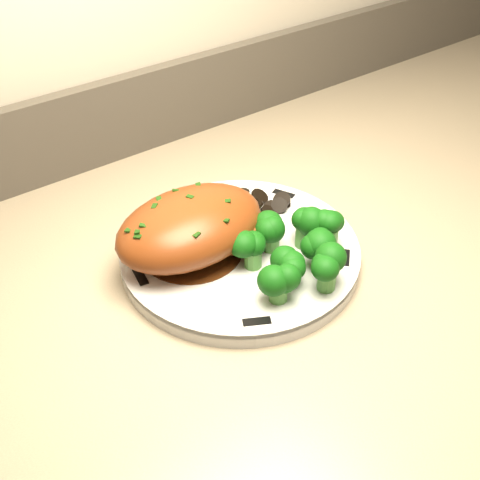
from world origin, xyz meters
TOP-DOWN VIEW (x-y plane):
  - counter at (0.23, 1.67)m, footprint 2.02×0.67m
  - plate at (0.03, 1.69)m, footprint 0.35×0.35m
  - rim_accent_0 at (0.14, 1.74)m, footprint 0.02×0.03m
  - rim_accent_1 at (0.02, 1.81)m, footprint 0.03×0.01m
  - rim_accent_2 at (-0.09, 1.71)m, footprint 0.02×0.03m
  - rim_accent_3 at (-0.03, 1.58)m, footprint 0.03×0.02m
  - rim_accent_4 at (0.12, 1.60)m, footprint 0.03×0.03m
  - gravy_pool at (-0.02, 1.72)m, footprint 0.12×0.12m
  - chicken_breast at (-0.01, 1.71)m, footprint 0.18×0.12m
  - mushroom_pile at (0.09, 1.74)m, footprint 0.09×0.07m
  - broccoli_florets at (0.06, 1.62)m, footprint 0.13×0.12m

SIDE VIEW (x-z plane):
  - counter at x=0.23m, z-range -0.06..0.94m
  - plate at x=0.03m, z-range 0.87..0.89m
  - rim_accent_0 at x=0.14m, z-range 0.89..0.89m
  - rim_accent_1 at x=0.02m, z-range 0.89..0.89m
  - rim_accent_2 at x=-0.09m, z-range 0.89..0.89m
  - rim_accent_3 at x=-0.03m, z-range 0.89..0.89m
  - rim_accent_4 at x=0.12m, z-range 0.89..0.89m
  - gravy_pool at x=-0.02m, z-range 0.89..0.89m
  - mushroom_pile at x=0.09m, z-range 0.89..0.91m
  - broccoli_florets at x=0.06m, z-range 0.90..0.94m
  - chicken_breast at x=-0.01m, z-range 0.89..0.96m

